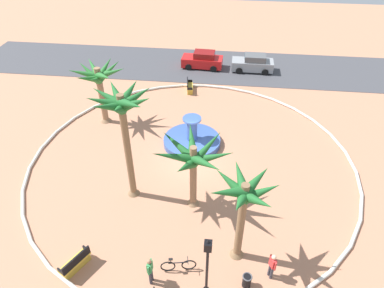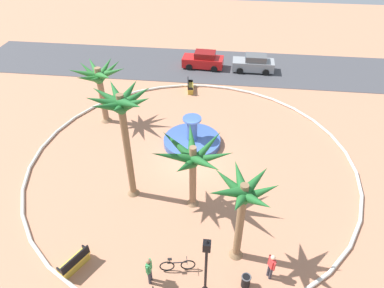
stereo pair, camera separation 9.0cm
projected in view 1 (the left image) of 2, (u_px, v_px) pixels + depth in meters
name	position (u px, v px, depth m)	size (l,w,h in m)	color
ground_plane	(192.00, 161.00, 22.98)	(80.00, 80.00, 0.00)	tan
plaza_curb	(192.00, 160.00, 22.92)	(21.40, 21.40, 0.20)	silver
street_asphalt	(209.00, 66.00, 34.90)	(48.00, 8.00, 0.03)	#424247
fountain	(192.00, 140.00, 24.31)	(4.02, 4.02, 2.19)	#38569E
palm_tree_near_fountain	(244.00, 199.00, 14.82)	(3.23, 3.32, 5.11)	brown
palm_tree_by_curb	(122.00, 114.00, 17.16)	(3.37, 3.36, 7.00)	brown
palm_tree_mid_plaza	(193.00, 158.00, 17.93)	(4.39, 4.42, 4.40)	#8E6B4C
palm_tree_far_side	(99.00, 79.00, 24.66)	(4.09, 3.98, 4.73)	#8E6B4C
bench_east	(190.00, 87.00, 30.51)	(0.71, 1.65, 1.00)	gold
bench_west	(75.00, 264.00, 16.41)	(1.20, 1.65, 1.00)	gold
lamppost	(207.00, 264.00, 14.26)	(0.32, 0.32, 3.82)	black
trash_bin	(247.00, 281.00, 15.66)	(0.46, 0.46, 0.73)	black
bicycle_red_frame	(178.00, 265.00, 16.29)	(1.70, 0.50, 0.94)	black
person_cyclist_helmet	(150.00, 270.00, 15.47)	(0.22, 0.53, 1.70)	#33333D
person_cyclist_photo	(272.00, 265.00, 15.71)	(0.33, 0.48, 1.62)	#33333D
parked_car_leftmost	(203.00, 60.00, 34.12)	(4.08, 2.08, 1.67)	red
parked_car_second	(253.00, 63.00, 33.51)	(4.02, 1.95, 1.67)	gray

